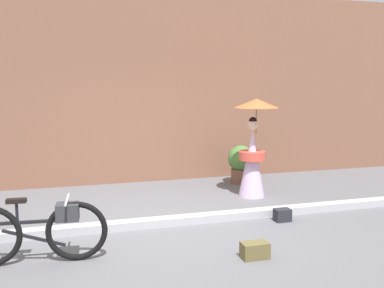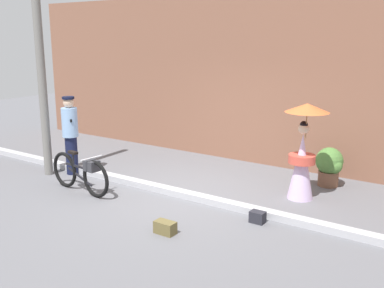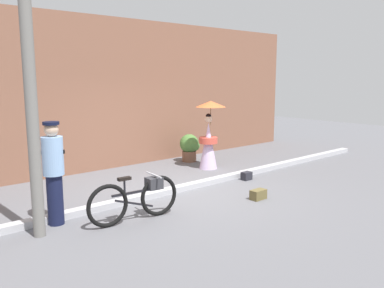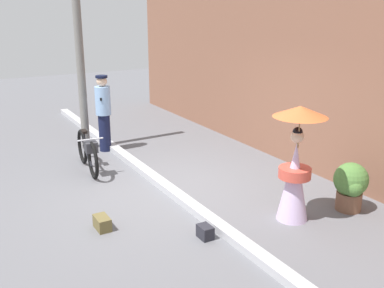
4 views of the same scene
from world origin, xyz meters
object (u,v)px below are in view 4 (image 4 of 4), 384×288
Objects in this scene: person_officer at (103,111)px; backpack_spare at (102,223)px; person_with_parasol at (296,164)px; bicycle_near_officer at (88,152)px; potted_plant_by_door at (351,185)px; utility_pole at (79,42)px; backpack_on_pavement at (205,232)px.

person_officer reaches higher than backpack_spare.
person_with_parasol reaches higher than backpack_spare.
bicycle_near_officer is 2.12× the size of potted_plant_by_door.
person_officer is at bearing 39.10° from utility_pole.
person_officer is 4.93m from person_with_parasol.
backpack_spare is (3.60, -1.33, -0.81)m from person_officer.
bicycle_near_officer reaches higher than backpack_on_pavement.
person_with_parasol is 1.69m from backpack_on_pavement.
backpack_spare is at bearing -130.00° from backpack_on_pavement.
person_officer is 0.36× the size of utility_pole.
backpack_on_pavement is (4.59, -0.15, -0.82)m from person_officer.
person_officer reaches higher than backpack_on_pavement.
utility_pole is (-4.00, 1.00, 2.30)m from backpack_spare.
backpack_on_pavement is at bearing 2.03° from utility_pole.
backpack_on_pavement is (-0.37, -2.50, -0.34)m from potted_plant_by_door.
utility_pole is at bearing -177.97° from backpack_on_pavement.
person_officer is at bearing 159.75° from backpack_spare.
bicycle_near_officer is 0.98× the size of person_officer.
bicycle_near_officer is at bearing -170.35° from backpack_on_pavement.
utility_pole is (-1.51, 0.41, 2.00)m from bicycle_near_officer.
utility_pole is at bearing 164.66° from bicycle_near_officer.
backpack_spare is 0.07× the size of utility_pole.
bicycle_near_officer is at bearing -141.23° from potted_plant_by_door.
person_with_parasol is at bearing 83.81° from backpack_on_pavement.
person_with_parasol is at bearing 29.70° from bicycle_near_officer.
person_with_parasol is at bearing 15.69° from person_officer.
backpack_spare is at bearing -14.07° from utility_pole.
potted_plant_by_door is (0.21, 1.01, -0.47)m from person_with_parasol.
potted_plant_by_door is at bearing 25.34° from person_officer.
potted_plant_by_door is 2.54m from backpack_on_pavement.
backpack_on_pavement is at bearing -1.86° from person_officer.
person_with_parasol is at bearing 66.63° from backpack_spare.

